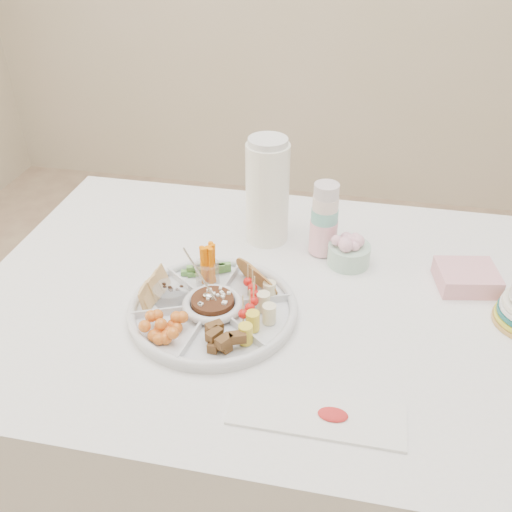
# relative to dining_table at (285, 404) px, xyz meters

# --- Properties ---
(floor) EXTENTS (4.00, 4.00, 0.00)m
(floor) POSITION_rel_dining_table_xyz_m (0.00, 0.00, -0.38)
(floor) COLOR tan
(floor) RESTS_ON ground
(dining_table) EXTENTS (1.52, 1.02, 0.76)m
(dining_table) POSITION_rel_dining_table_xyz_m (0.00, 0.00, 0.00)
(dining_table) COLOR white
(dining_table) RESTS_ON floor
(party_tray) EXTENTS (0.49, 0.49, 0.04)m
(party_tray) POSITION_rel_dining_table_xyz_m (-0.16, -0.10, 0.40)
(party_tray) COLOR white
(party_tray) RESTS_ON dining_table
(bean_dip) EXTENTS (0.13, 0.13, 0.04)m
(bean_dip) POSITION_rel_dining_table_xyz_m (-0.16, -0.10, 0.41)
(bean_dip) COLOR black
(bean_dip) RESTS_ON party_tray
(tortillas) EXTENTS (0.13, 0.13, 0.06)m
(tortillas) POSITION_rel_dining_table_xyz_m (-0.08, -0.00, 0.42)
(tortillas) COLOR tan
(tortillas) RESTS_ON party_tray
(carrot_cucumber) EXTENTS (0.15, 0.15, 0.10)m
(carrot_cucumber) POSITION_rel_dining_table_xyz_m (-0.21, 0.02, 0.44)
(carrot_cucumber) COLOR #FF7800
(carrot_cucumber) RESTS_ON party_tray
(pita_raisins) EXTENTS (0.15, 0.15, 0.06)m
(pita_raisins) POSITION_rel_dining_table_xyz_m (-0.29, -0.09, 0.42)
(pita_raisins) COLOR #E9AE72
(pita_raisins) RESTS_ON party_tray
(cherries) EXTENTS (0.16, 0.16, 0.05)m
(cherries) POSITION_rel_dining_table_xyz_m (-0.24, -0.21, 0.42)
(cherries) COLOR #D46E39
(cherries) RESTS_ON party_tray
(granola_chunks) EXTENTS (0.12, 0.12, 0.04)m
(granola_chunks) POSITION_rel_dining_table_xyz_m (-0.11, -0.22, 0.42)
(granola_chunks) COLOR brown
(granola_chunks) RESTS_ON party_tray
(banana_tomato) EXTENTS (0.13, 0.13, 0.08)m
(banana_tomato) POSITION_rel_dining_table_xyz_m (-0.03, -0.12, 0.44)
(banana_tomato) COLOR #D6C583
(banana_tomato) RESTS_ON party_tray
(cup_stack) EXTENTS (0.09, 0.09, 0.20)m
(cup_stack) POSITION_rel_dining_table_xyz_m (0.06, 0.21, 0.48)
(cup_stack) COLOR silver
(cup_stack) RESTS_ON dining_table
(thermos) EXTENTS (0.13, 0.13, 0.30)m
(thermos) POSITION_rel_dining_table_xyz_m (-0.10, 0.25, 0.53)
(thermos) COLOR white
(thermos) RESTS_ON dining_table
(flower_bowl) EXTENTS (0.14, 0.14, 0.08)m
(flower_bowl) POSITION_rel_dining_table_xyz_m (0.13, 0.17, 0.42)
(flower_bowl) COLOR #8EC4A9
(flower_bowl) RESTS_ON dining_table
(napkin_stack) EXTENTS (0.16, 0.14, 0.05)m
(napkin_stack) POSITION_rel_dining_table_xyz_m (0.42, 0.13, 0.40)
(napkin_stack) COLOR pink
(napkin_stack) RESTS_ON dining_table
(placemat) EXTENTS (0.33, 0.11, 0.01)m
(placemat) POSITION_rel_dining_table_xyz_m (0.10, -0.35, 0.38)
(placemat) COLOR white
(placemat) RESTS_ON dining_table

